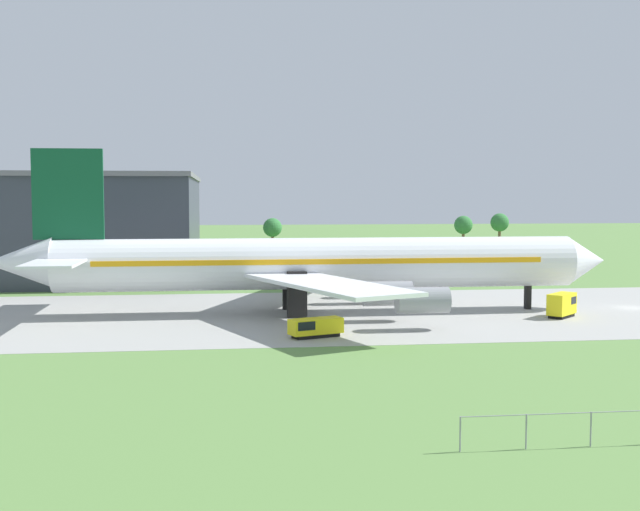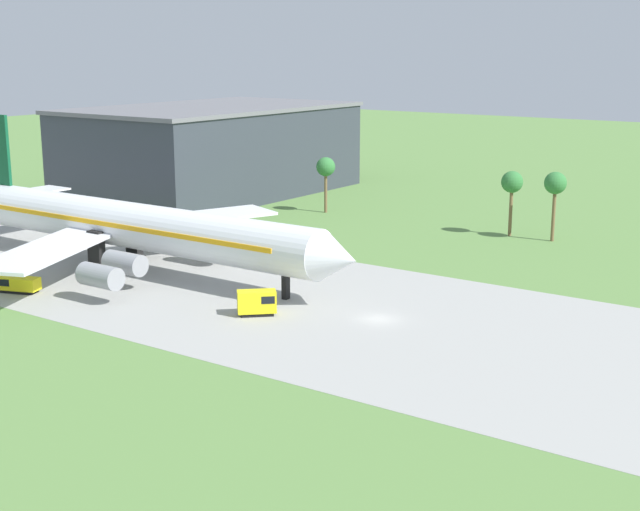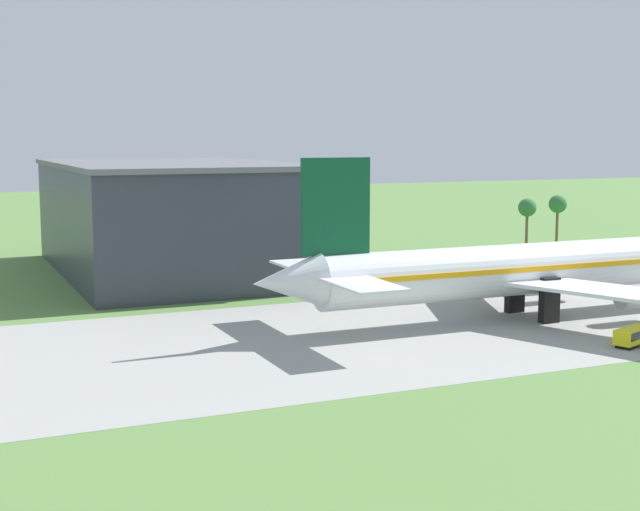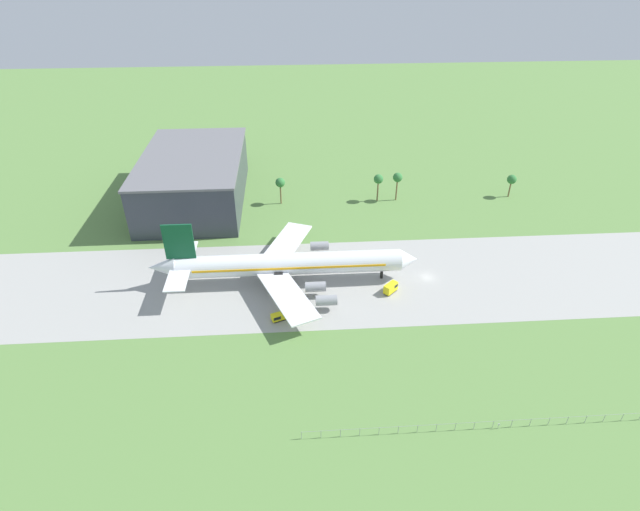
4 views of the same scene
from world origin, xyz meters
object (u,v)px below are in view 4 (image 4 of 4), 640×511
(jet_airliner, at_px, (285,264))
(fuel_truck, at_px, (391,288))
(baggage_tug, at_px, (281,316))
(no_stopping_sign, at_px, (499,425))
(terminal_building, at_px, (194,178))

(jet_airliner, distance_m, fuel_truck, 31.44)
(fuel_truck, bearing_deg, baggage_tug, -162.40)
(fuel_truck, relative_size, no_stopping_sign, 2.77)
(jet_airliner, relative_size, terminal_building, 1.28)
(jet_airliner, distance_m, baggage_tug, 18.19)
(jet_airliner, distance_m, no_stopping_sign, 71.21)
(baggage_tug, bearing_deg, terminal_building, 113.65)
(baggage_tug, distance_m, terminal_building, 81.51)
(fuel_truck, height_order, terminal_building, terminal_building)
(no_stopping_sign, bearing_deg, jet_airliner, 128.01)
(no_stopping_sign, xyz_separation_m, terminal_building, (-77.75, 112.84, 8.28))
(no_stopping_sign, distance_m, terminal_building, 137.29)
(baggage_tug, distance_m, fuel_truck, 33.24)
(jet_airliner, relative_size, fuel_truck, 16.90)
(terminal_building, bearing_deg, jet_airliner, -59.13)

